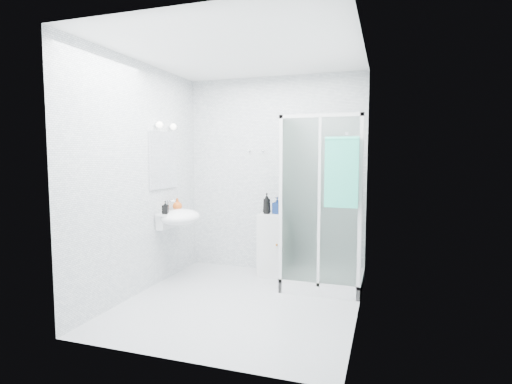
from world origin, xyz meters
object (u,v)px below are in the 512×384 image
(shower_enclosure, at_px, (317,249))
(soap_dispenser_black, at_px, (165,207))
(wall_basin, at_px, (179,218))
(shampoo_bottle_b, at_px, (277,205))
(soap_dispenser_orange, at_px, (177,204))
(storage_cabinet, at_px, (272,245))
(shampoo_bottle_a, at_px, (267,203))
(hand_towel, at_px, (341,171))

(shower_enclosure, xyz_separation_m, soap_dispenser_black, (-1.73, -0.50, 0.49))
(wall_basin, relative_size, shampoo_bottle_b, 2.56)
(shampoo_bottle_b, relative_size, soap_dispenser_orange, 1.40)
(soap_dispenser_black, bearing_deg, storage_cabinet, 34.88)
(wall_basin, height_order, shampoo_bottle_b, shampoo_bottle_b)
(wall_basin, relative_size, storage_cabinet, 0.69)
(shower_enclosure, distance_m, shampoo_bottle_a, 0.90)
(shower_enclosure, bearing_deg, storage_cabinet, 156.12)
(shower_enclosure, bearing_deg, soap_dispenser_orange, -174.77)
(hand_towel, distance_m, shampoo_bottle_b, 1.24)
(soap_dispenser_orange, relative_size, soap_dispenser_black, 1.00)
(wall_basin, height_order, soap_dispenser_black, soap_dispenser_black)
(hand_towel, relative_size, soap_dispenser_black, 4.76)
(storage_cabinet, distance_m, hand_towel, 1.53)
(shampoo_bottle_b, distance_m, soap_dispenser_orange, 1.28)
(hand_towel, bearing_deg, storage_cabinet, 144.23)
(storage_cabinet, bearing_deg, soap_dispenser_black, -147.17)
(storage_cabinet, bearing_deg, soap_dispenser_orange, -160.99)
(hand_towel, relative_size, shampoo_bottle_b, 3.41)
(wall_basin, xyz_separation_m, shampoo_bottle_b, (1.09, 0.63, 0.12))
(shampoo_bottle_b, bearing_deg, soap_dispenser_orange, -158.26)
(wall_basin, distance_m, shampoo_bottle_b, 1.26)
(shower_enclosure, distance_m, hand_towel, 1.08)
(soap_dispenser_orange, bearing_deg, hand_towel, -6.60)
(shower_enclosure, distance_m, wall_basin, 1.72)
(storage_cabinet, xyz_separation_m, soap_dispenser_orange, (-1.14, -0.44, 0.54))
(storage_cabinet, height_order, hand_towel, hand_towel)
(storage_cabinet, bearing_deg, shower_enclosure, -25.93)
(shampoo_bottle_a, height_order, shampoo_bottle_b, shampoo_bottle_a)
(storage_cabinet, xyz_separation_m, shampoo_bottle_b, (0.05, 0.04, 0.51))
(shampoo_bottle_a, distance_m, soap_dispenser_black, 1.29)
(shower_enclosure, relative_size, soap_dispenser_orange, 12.82)
(storage_cabinet, xyz_separation_m, shampoo_bottle_a, (-0.08, -0.00, 0.54))
(storage_cabinet, relative_size, shampoo_bottle_a, 2.98)
(shampoo_bottle_a, bearing_deg, shampoo_bottle_b, 15.91)
(shower_enclosure, bearing_deg, soap_dispenser_black, -164.02)
(soap_dispenser_orange, height_order, soap_dispenser_black, same)
(storage_cabinet, relative_size, soap_dispenser_orange, 5.17)
(storage_cabinet, bearing_deg, hand_towel, -37.82)
(wall_basin, distance_m, shampoo_bottle_a, 1.13)
(soap_dispenser_black, bearing_deg, shower_enclosure, 15.98)
(shampoo_bottle_a, bearing_deg, soap_dispenser_black, -143.19)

